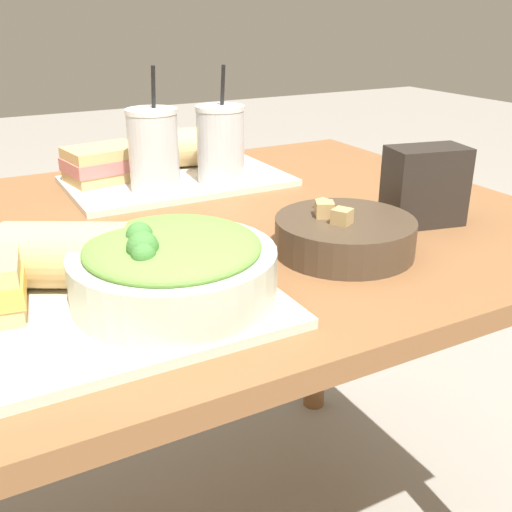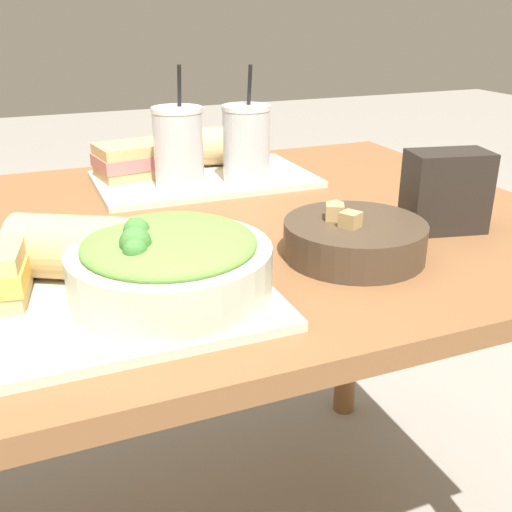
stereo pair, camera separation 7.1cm
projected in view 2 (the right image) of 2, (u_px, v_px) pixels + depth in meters
dining_table at (149, 291)px, 0.95m from camera, size 1.34×0.86×0.76m
tray_near at (92, 309)px, 0.66m from camera, size 0.41×0.25×0.01m
tray_far at (204, 179)px, 1.16m from camera, size 0.41×0.25×0.01m
salad_bowl at (170, 261)px, 0.67m from camera, size 0.23×0.23×0.10m
soup_bowl at (354, 238)px, 0.81m from camera, size 0.19×0.19×0.07m
baguette_near at (75, 247)px, 0.71m from camera, size 0.16×0.14×0.08m
sandwich_far at (132, 160)px, 1.15m from camera, size 0.15×0.12×0.06m
baguette_far at (205, 147)px, 1.22m from camera, size 0.14×0.10×0.08m
drink_cup_dark at (179, 151)px, 1.06m from camera, size 0.09×0.09×0.21m
drink_cup_red at (246, 146)px, 1.10m from camera, size 0.09×0.09×0.21m
chip_bag at (446, 191)px, 0.90m from camera, size 0.13×0.09×0.12m
napkin_folded at (38, 246)px, 0.85m from camera, size 0.19×0.14×0.00m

